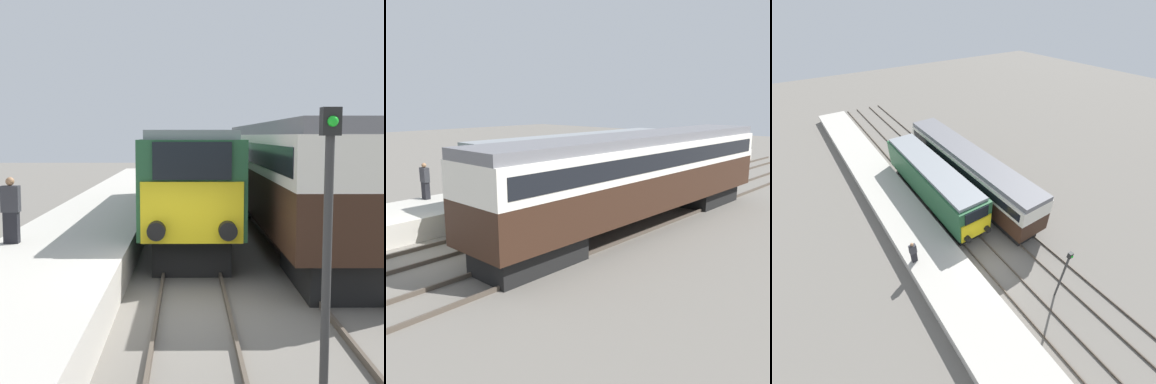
# 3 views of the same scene
# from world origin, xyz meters

# --- Properties ---
(ground_plane) EXTENTS (120.00, 120.00, 0.00)m
(ground_plane) POSITION_xyz_m (0.00, 0.00, 0.00)
(ground_plane) COLOR slate
(platform_left) EXTENTS (3.50, 50.00, 0.91)m
(platform_left) POSITION_xyz_m (-3.30, 8.00, 0.45)
(platform_left) COLOR #B7B2A8
(platform_left) RESTS_ON ground_plane
(rails_near_track) EXTENTS (1.51, 60.00, 0.14)m
(rails_near_track) POSITION_xyz_m (0.00, 5.00, 0.07)
(rails_near_track) COLOR #4C4238
(rails_near_track) RESTS_ON ground_plane
(rails_far_track) EXTENTS (1.50, 60.00, 0.14)m
(rails_far_track) POSITION_xyz_m (3.40, 5.00, 0.07)
(rails_far_track) COLOR #4C4238
(rails_far_track) RESTS_ON ground_plane
(locomotive) EXTENTS (2.70, 13.10, 3.74)m
(locomotive) POSITION_xyz_m (0.00, 8.36, 2.07)
(locomotive) COLOR black
(locomotive) RESTS_ON ground_plane
(passenger_carriage) EXTENTS (2.75, 16.55, 3.99)m
(passenger_carriage) POSITION_xyz_m (3.40, 8.05, 2.40)
(passenger_carriage) COLOR black
(passenger_carriage) RESTS_ON ground_plane
(person_on_platform) EXTENTS (0.44, 0.26, 1.67)m
(person_on_platform) POSITION_xyz_m (-4.52, 2.57, 1.73)
(person_on_platform) COLOR black
(person_on_platform) RESTS_ON platform_left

